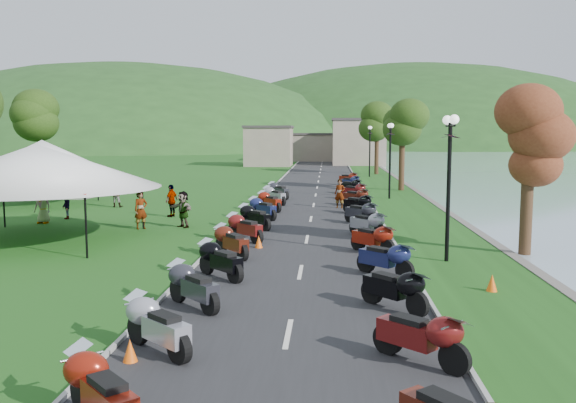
{
  "coord_description": "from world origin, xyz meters",
  "views": [
    {
      "loc": [
        0.86,
        -3.12,
        4.49
      ],
      "look_at": [
        -0.97,
        24.67,
        1.3
      ],
      "focal_mm": 38.0,
      "sensor_mm": 36.0,
      "label": 1
    }
  ],
  "objects": [
    {
      "name": "traffic_cone_near",
      "position": [
        -2.98,
        8.14,
        0.23
      ],
      "size": [
        0.3,
        0.3,
        0.47
      ],
      "primitive_type": "cone",
      "color": "#F2590C",
      "rests_on": "ground"
    },
    {
      "name": "moto_row_right",
      "position": [
        2.57,
        26.51,
        0.55
      ],
      "size": [
        2.6,
        45.82,
        1.1
      ],
      "primitive_type": null,
      "color": "#331411",
      "rests_on": "ground"
    },
    {
      "name": "tree_lakeside",
      "position": [
        8.12,
        19.48,
        3.22
      ],
      "size": [
        2.32,
        2.32,
        6.44
      ],
      "primitive_type": null,
      "color": "#2C4D14",
      "rests_on": "ground"
    },
    {
      "name": "pedestrian_a",
      "position": [
        -7.79,
        24.34,
        0.0
      ],
      "size": [
        0.8,
        0.78,
        1.77
      ],
      "primitive_type": "imported",
      "rotation": [
        0.0,
        0.0,
        0.71
      ],
      "color": "slate",
      "rests_on": "ground"
    },
    {
      "name": "road",
      "position": [
        0.0,
        40.0,
        0.01
      ],
      "size": [
        7.0,
        120.0,
        0.02
      ],
      "primitive_type": "cube",
      "color": "#28282A",
      "rests_on": "ground"
    },
    {
      "name": "moto_row_left",
      "position": [
        -2.47,
        15.0,
        0.55
      ],
      "size": [
        2.6,
        47.02,
        1.1
      ],
      "primitive_type": null,
      "color": "#331411",
      "rests_on": "ground"
    },
    {
      "name": "pedestrian_b",
      "position": [
        -11.79,
        32.39,
        0.0
      ],
      "size": [
        0.84,
        0.49,
        1.67
      ],
      "primitive_type": "imported",
      "rotation": [
        0.0,
        0.0,
        3.08
      ],
      "color": "slate",
      "rests_on": "ground"
    },
    {
      "name": "pedestrian_c",
      "position": [
        -12.66,
        27.27,
        0.0
      ],
      "size": [
        0.92,
        1.08,
        1.57
      ],
      "primitive_type": "imported",
      "rotation": [
        0.0,
        0.0,
        5.31
      ],
      "color": "slate",
      "rests_on": "ground"
    },
    {
      "name": "far_building",
      "position": [
        -2.0,
        85.0,
        2.5
      ],
      "size": [
        18.0,
        16.0,
        5.0
      ],
      "primitive_type": "cube",
      "color": "gray",
      "rests_on": "ground"
    },
    {
      "name": "vendor_tent_side",
      "position": [
        -16.67,
        33.3,
        2.0
      ],
      "size": [
        4.91,
        4.91,
        4.0
      ],
      "primitive_type": null,
      "color": "white",
      "rests_on": "ground"
    },
    {
      "name": "hills_backdrop",
      "position": [
        0.0,
        200.0,
        0.0
      ],
      "size": [
        360.0,
        120.0,
        76.0
      ],
      "primitive_type": null,
      "color": "#285621",
      "rests_on": "ground"
    },
    {
      "name": "vendor_tent_main",
      "position": [
        -11.06,
        21.1,
        2.0
      ],
      "size": [
        6.68,
        6.68,
        4.0
      ],
      "primitive_type": null,
      "color": "white",
      "rests_on": "ground"
    }
  ]
}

